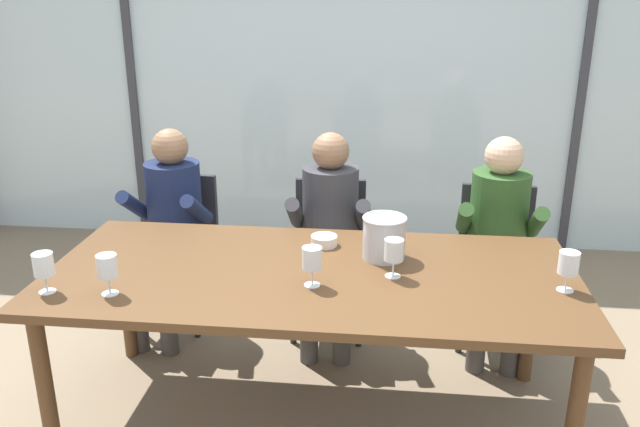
# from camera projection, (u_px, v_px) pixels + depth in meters

# --- Properties ---
(ground) EXTENTS (14.00, 14.00, 0.00)m
(ground) POSITION_uv_depth(u_px,v_px,m) (331.00, 317.00, 4.08)
(ground) COLOR #847056
(window_glass_panel) EXTENTS (7.56, 0.03, 2.60)m
(window_glass_panel) POSITION_uv_depth(u_px,v_px,m) (349.00, 79.00, 4.91)
(window_glass_panel) COLOR silver
(window_glass_panel) RESTS_ON ground
(window_mullion_left) EXTENTS (0.06, 0.06, 2.60)m
(window_mullion_left) POSITION_uv_depth(u_px,v_px,m) (132.00, 76.00, 5.07)
(window_mullion_left) COLOR #38383D
(window_mullion_left) RESTS_ON ground
(window_mullion_right) EXTENTS (0.06, 0.06, 2.60)m
(window_mullion_right) POSITION_uv_depth(u_px,v_px,m) (583.00, 83.00, 4.71)
(window_mullion_right) COLOR #38383D
(window_mullion_right) RESTS_ON ground
(hillside_vineyard) EXTENTS (13.56, 2.40, 1.41)m
(hillside_vineyard) POSITION_uv_depth(u_px,v_px,m) (366.00, 95.00, 7.94)
(hillside_vineyard) COLOR #477A38
(hillside_vineyard) RESTS_ON ground
(dining_table) EXTENTS (2.36, 1.07, 0.77)m
(dining_table) POSITION_uv_depth(u_px,v_px,m) (311.00, 285.00, 2.92)
(dining_table) COLOR brown
(dining_table) RESTS_ON ground
(chair_near_curtain) EXTENTS (0.47, 0.47, 0.88)m
(chair_near_curtain) POSITION_uv_depth(u_px,v_px,m) (180.00, 236.00, 3.98)
(chair_near_curtain) COLOR #232328
(chair_near_curtain) RESTS_ON ground
(chair_left_of_center) EXTENTS (0.45, 0.45, 0.88)m
(chair_left_of_center) POSITION_uv_depth(u_px,v_px,m) (329.00, 243.00, 3.87)
(chair_left_of_center) COLOR #232328
(chair_left_of_center) RESTS_ON ground
(chair_center) EXTENTS (0.46, 0.46, 0.88)m
(chair_center) POSITION_uv_depth(u_px,v_px,m) (496.00, 251.00, 3.76)
(chair_center) COLOR #232328
(chair_center) RESTS_ON ground
(person_navy_polo) EXTENTS (0.49, 0.63, 1.20)m
(person_navy_polo) POSITION_uv_depth(u_px,v_px,m) (170.00, 219.00, 3.77)
(person_navy_polo) COLOR #192347
(person_navy_polo) RESTS_ON ground
(person_charcoal_jacket) EXTENTS (0.47, 0.62, 1.20)m
(person_charcoal_jacket) POSITION_uv_depth(u_px,v_px,m) (329.00, 225.00, 3.67)
(person_charcoal_jacket) COLOR #38383D
(person_charcoal_jacket) RESTS_ON ground
(person_olive_shirt) EXTENTS (0.48, 0.63, 1.20)m
(person_olive_shirt) POSITION_uv_depth(u_px,v_px,m) (498.00, 231.00, 3.58)
(person_olive_shirt) COLOR #2D5123
(person_olive_shirt) RESTS_ON ground
(ice_bucket_primary) EXTENTS (0.21, 0.21, 0.20)m
(ice_bucket_primary) POSITION_uv_depth(u_px,v_px,m) (384.00, 237.00, 3.00)
(ice_bucket_primary) COLOR #B7B7BC
(ice_bucket_primary) RESTS_ON dining_table
(tasting_bowl) EXTENTS (0.13, 0.13, 0.05)m
(tasting_bowl) POSITION_uv_depth(u_px,v_px,m) (324.00, 241.00, 3.17)
(tasting_bowl) COLOR silver
(tasting_bowl) RESTS_ON dining_table
(wine_glass_by_left_taster) EXTENTS (0.08, 0.08, 0.17)m
(wine_glass_by_left_taster) POSITION_uv_depth(u_px,v_px,m) (44.00, 266.00, 2.66)
(wine_glass_by_left_taster) COLOR silver
(wine_glass_by_left_taster) RESTS_ON dining_table
(wine_glass_near_bucket) EXTENTS (0.08, 0.08, 0.17)m
(wine_glass_near_bucket) POSITION_uv_depth(u_px,v_px,m) (107.00, 268.00, 2.64)
(wine_glass_near_bucket) COLOR silver
(wine_glass_near_bucket) RESTS_ON dining_table
(wine_glass_center_pour) EXTENTS (0.08, 0.08, 0.17)m
(wine_glass_center_pour) POSITION_uv_depth(u_px,v_px,m) (394.00, 252.00, 2.80)
(wine_glass_center_pour) COLOR silver
(wine_glass_center_pour) RESTS_ON dining_table
(wine_glass_by_right_taster) EXTENTS (0.08, 0.08, 0.17)m
(wine_glass_by_right_taster) POSITION_uv_depth(u_px,v_px,m) (312.00, 259.00, 2.71)
(wine_glass_by_right_taster) COLOR silver
(wine_glass_by_right_taster) RESTS_ON dining_table
(wine_glass_spare_empty) EXTENTS (0.08, 0.08, 0.17)m
(wine_glass_spare_empty) POSITION_uv_depth(u_px,v_px,m) (568.00, 265.00, 2.67)
(wine_glass_spare_empty) COLOR silver
(wine_glass_spare_empty) RESTS_ON dining_table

